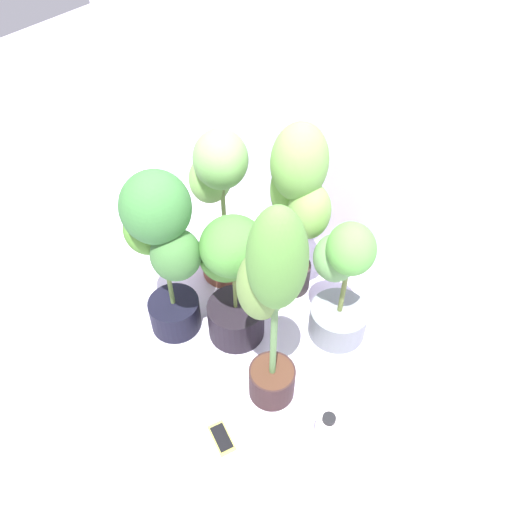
{
  "coord_description": "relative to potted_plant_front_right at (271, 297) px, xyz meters",
  "views": [
    {
      "loc": [
        0.87,
        -1.05,
        1.98
      ],
      "look_at": [
        -0.0,
        0.19,
        0.45
      ],
      "focal_mm": 35.28,
      "sensor_mm": 36.0,
      "label": 1
    }
  ],
  "objects": [
    {
      "name": "cell_phone",
      "position": [
        -0.02,
        -0.3,
        -0.61
      ],
      "size": [
        0.16,
        0.13,
        0.01
      ],
      "rotation": [
        0.0,
        0.0,
        -2.06
      ],
      "color": "#C5C550",
      "rests_on": "ground"
    },
    {
      "name": "potted_plant_center",
      "position": [
        -0.31,
        0.17,
        -0.23
      ],
      "size": [
        0.38,
        0.39,
        0.69
      ],
      "color": "black",
      "rests_on": "ground"
    },
    {
      "name": "potted_plant_back_right",
      "position": [
        0.08,
        0.45,
        -0.28
      ],
      "size": [
        0.36,
        0.32,
        0.67
      ],
      "color": "slate",
      "rests_on": "ground"
    },
    {
      "name": "ground_plane",
      "position": [
        -0.26,
        0.08,
        -0.62
      ],
      "size": [
        8.0,
        8.0,
        0.0
      ],
      "primitive_type": "plane",
      "color": "silver",
      "rests_on": "ground"
    },
    {
      "name": "potted_plant_front_right",
      "position": [
        0.0,
        0.0,
        0.0
      ],
      "size": [
        0.31,
        0.26,
        1.04
      ],
      "color": "#2F1C1C",
      "rests_on": "ground"
    },
    {
      "name": "potted_plant_back_left",
      "position": [
        -0.59,
        0.46,
        -0.14
      ],
      "size": [
        0.37,
        0.36,
        0.85
      ],
      "color": "brown",
      "rests_on": "ground"
    },
    {
      "name": "mylar_back_wall",
      "position": [
        -0.26,
        0.94,
        0.38
      ],
      "size": [
        3.2,
        0.01,
        2.0
      ],
      "primitive_type": "cube",
      "color": "silver",
      "rests_on": "ground"
    },
    {
      "name": "nutrient_bottle",
      "position": [
        0.33,
        -0.07,
        -0.52
      ],
      "size": [
        0.09,
        0.09,
        0.21
      ],
      "color": "white",
      "rests_on": "ground"
    },
    {
      "name": "potted_plant_back_center",
      "position": [
        -0.23,
        0.56,
        -0.02
      ],
      "size": [
        0.39,
        0.3,
        0.95
      ],
      "color": "#2A2322",
      "rests_on": "ground"
    },
    {
      "name": "potted_plant_front_left",
      "position": [
        -0.56,
        0.03,
        -0.07
      ],
      "size": [
        0.47,
        0.33,
        0.89
      ],
      "color": "black",
      "rests_on": "ground"
    }
  ]
}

